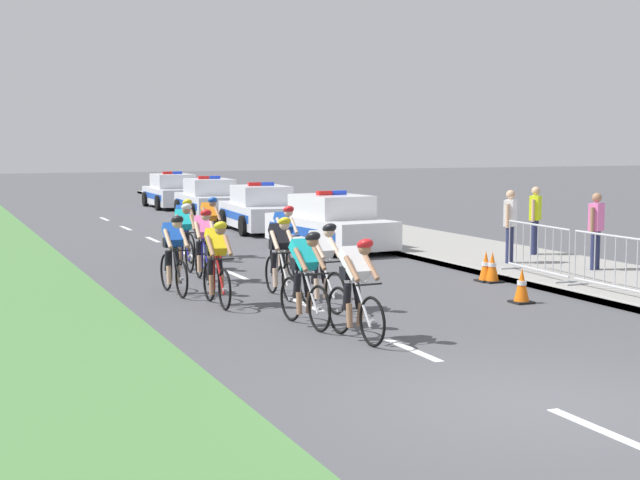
{
  "coord_description": "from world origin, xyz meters",
  "views": [
    {
      "loc": [
        -6.22,
        -8.4,
        2.91
      ],
      "look_at": [
        0.46,
        7.38,
        1.1
      ],
      "focal_mm": 52.74,
      "sensor_mm": 36.0,
      "label": 1
    }
  ],
  "objects_px": {
    "cyclist_fourth": "(217,262)",
    "spectator_closest": "(535,215)",
    "crowd_barrier_rear": "(538,250)",
    "spectator_middle": "(510,221)",
    "cyclist_ninth": "(185,229)",
    "police_car_third": "(209,200)",
    "cyclist_eighth": "(284,239)",
    "police_car_nearest": "(330,225)",
    "police_car_furthest": "(172,192)",
    "traffic_cone_mid": "(486,267)",
    "crowd_barrier_middle": "(615,265)",
    "cyclist_second": "(305,277)",
    "police_car_second": "(260,210)",
    "cyclist_sixth": "(174,253)",
    "spectator_back": "(596,226)",
    "cyclist_seventh": "(204,244)",
    "cyclist_fifth": "(280,256)",
    "cyclist_third": "(322,265)",
    "cyclist_tenth": "(184,235)",
    "cyclist_lead": "(356,287)",
    "traffic_cone_near": "(492,267)",
    "cyclist_eleventh": "(210,226)",
    "traffic_cone_far": "(522,286)"
  },
  "relations": [
    {
      "from": "cyclist_fourth",
      "to": "spectator_closest",
      "type": "relative_size",
      "value": 1.03
    },
    {
      "from": "crowd_barrier_rear",
      "to": "spectator_middle",
      "type": "xyz_separation_m",
      "value": [
        0.64,
        1.95,
        0.44
      ]
    },
    {
      "from": "cyclist_ninth",
      "to": "police_car_third",
      "type": "height_order",
      "value": "police_car_third"
    },
    {
      "from": "cyclist_eighth",
      "to": "police_car_nearest",
      "type": "bearing_deg",
      "value": 54.61
    },
    {
      "from": "cyclist_ninth",
      "to": "police_car_furthest",
      "type": "bearing_deg",
      "value": 76.9
    },
    {
      "from": "traffic_cone_mid",
      "to": "crowd_barrier_middle",
      "type": "bearing_deg",
      "value": -71.17
    },
    {
      "from": "cyclist_second",
      "to": "police_car_second",
      "type": "relative_size",
      "value": 0.38
    },
    {
      "from": "police_car_second",
      "to": "police_car_furthest",
      "type": "distance_m",
      "value": 11.63
    },
    {
      "from": "cyclist_sixth",
      "to": "spectator_back",
      "type": "relative_size",
      "value": 1.03
    },
    {
      "from": "cyclist_seventh",
      "to": "police_car_furthest",
      "type": "distance_m",
      "value": 22.01
    },
    {
      "from": "cyclist_fifth",
      "to": "police_car_furthest",
      "type": "xyz_separation_m",
      "value": [
        3.94,
        23.97,
        -0.11
      ]
    },
    {
      "from": "cyclist_third",
      "to": "police_car_nearest",
      "type": "xyz_separation_m",
      "value": [
        3.73,
        8.24,
        -0.11
      ]
    },
    {
      "from": "cyclist_second",
      "to": "cyclist_tenth",
      "type": "relative_size",
      "value": 1.0
    },
    {
      "from": "cyclist_third",
      "to": "police_car_furthest",
      "type": "bearing_deg",
      "value": 81.67
    },
    {
      "from": "cyclist_lead",
      "to": "spectator_middle",
      "type": "xyz_separation_m",
      "value": [
        6.61,
        5.78,
        0.3
      ]
    },
    {
      "from": "cyclist_sixth",
      "to": "spectator_closest",
      "type": "distance_m",
      "value": 9.71
    },
    {
      "from": "cyclist_sixth",
      "to": "police_car_second",
      "type": "bearing_deg",
      "value": 63.18
    },
    {
      "from": "cyclist_sixth",
      "to": "traffic_cone_near",
      "type": "xyz_separation_m",
      "value": [
        6.43,
        -1.07,
        -0.48
      ]
    },
    {
      "from": "cyclist_fourth",
      "to": "cyclist_tenth",
      "type": "distance_m",
      "value": 4.84
    },
    {
      "from": "police_car_third",
      "to": "police_car_furthest",
      "type": "relative_size",
      "value": 1.01
    },
    {
      "from": "cyclist_fifth",
      "to": "cyclist_eighth",
      "type": "bearing_deg",
      "value": 67.75
    },
    {
      "from": "cyclist_tenth",
      "to": "cyclist_third",
      "type": "bearing_deg",
      "value": -81.41
    },
    {
      "from": "spectator_middle",
      "to": "spectator_back",
      "type": "relative_size",
      "value": 1.0
    },
    {
      "from": "cyclist_third",
      "to": "cyclist_eleventh",
      "type": "height_order",
      "value": "same"
    },
    {
      "from": "cyclist_eleventh",
      "to": "police_car_third",
      "type": "height_order",
      "value": "police_car_third"
    },
    {
      "from": "cyclist_ninth",
      "to": "crowd_barrier_middle",
      "type": "relative_size",
      "value": 0.74
    },
    {
      "from": "cyclist_ninth",
      "to": "traffic_cone_mid",
      "type": "relative_size",
      "value": 2.69
    },
    {
      "from": "crowd_barrier_rear",
      "to": "traffic_cone_mid",
      "type": "height_order",
      "value": "crowd_barrier_rear"
    },
    {
      "from": "cyclist_second",
      "to": "cyclist_seventh",
      "type": "bearing_deg",
      "value": 91.66
    },
    {
      "from": "cyclist_third",
      "to": "crowd_barrier_rear",
      "type": "xyz_separation_m",
      "value": [
        5.44,
        1.33,
        -0.14
      ]
    },
    {
      "from": "cyclist_ninth",
      "to": "police_car_third",
      "type": "distance_m",
      "value": 13.07
    },
    {
      "from": "cyclist_tenth",
      "to": "traffic_cone_far",
      "type": "height_order",
      "value": "cyclist_tenth"
    },
    {
      "from": "cyclist_fifth",
      "to": "crowd_barrier_rear",
      "type": "xyz_separation_m",
      "value": [
        5.65,
        -0.18,
        -0.14
      ]
    },
    {
      "from": "cyclist_third",
      "to": "cyclist_eighth",
      "type": "xyz_separation_m",
      "value": [
        0.93,
        4.28,
        0.0
      ]
    },
    {
      "from": "cyclist_seventh",
      "to": "cyclist_tenth",
      "type": "distance_m",
      "value": 1.9
    },
    {
      "from": "cyclist_sixth",
      "to": "police_car_second",
      "type": "distance_m",
      "value": 12.59
    },
    {
      "from": "police_car_second",
      "to": "spectator_closest",
      "type": "distance_m",
      "value": 10.21
    },
    {
      "from": "spectator_back",
      "to": "traffic_cone_far",
      "type": "bearing_deg",
      "value": -146.37
    },
    {
      "from": "cyclist_eighth",
      "to": "police_car_nearest",
      "type": "height_order",
      "value": "police_car_nearest"
    },
    {
      "from": "cyclist_seventh",
      "to": "crowd_barrier_middle",
      "type": "distance_m",
      "value": 8.15
    },
    {
      "from": "cyclist_sixth",
      "to": "spectator_middle",
      "type": "height_order",
      "value": "spectator_middle"
    },
    {
      "from": "cyclist_fifth",
      "to": "cyclist_seventh",
      "type": "distance_m",
      "value": 2.59
    },
    {
      "from": "police_car_nearest",
      "to": "spectator_closest",
      "type": "relative_size",
      "value": 2.72
    },
    {
      "from": "cyclist_lead",
      "to": "cyclist_third",
      "type": "relative_size",
      "value": 1.0
    },
    {
      "from": "cyclist_lead",
      "to": "spectator_back",
      "type": "relative_size",
      "value": 1.03
    },
    {
      "from": "traffic_cone_near",
      "to": "spectator_closest",
      "type": "xyz_separation_m",
      "value": [
        3.11,
        2.86,
        0.77
      ]
    },
    {
      "from": "cyclist_sixth",
      "to": "traffic_cone_mid",
      "type": "bearing_deg",
      "value": -8.27
    },
    {
      "from": "cyclist_ninth",
      "to": "cyclist_eleventh",
      "type": "distance_m",
      "value": 0.96
    },
    {
      "from": "crowd_barrier_rear",
      "to": "cyclist_sixth",
      "type": "bearing_deg",
      "value": 170.14
    },
    {
      "from": "cyclist_sixth",
      "to": "cyclist_fifth",
      "type": "bearing_deg",
      "value": -32.4
    }
  ]
}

